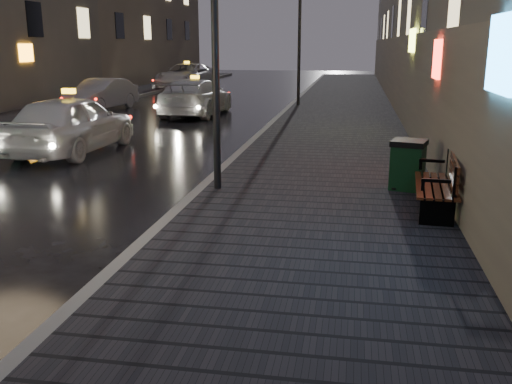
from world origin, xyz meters
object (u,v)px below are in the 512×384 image
(bench, at_px, (441,184))
(car_left_mid, at_px, (101,94))
(trash_bin, at_px, (408,164))
(lamp_near, at_px, (215,11))
(taxi_near, at_px, (71,124))
(lamp_far, at_px, (300,30))
(taxi_far, at_px, (187,76))
(taxi_mid, at_px, (196,97))

(bench, distance_m, car_left_mid, 19.40)
(bench, distance_m, trash_bin, 1.59)
(lamp_near, xyz_separation_m, car_left_mid, (-8.65, 13.68, -2.79))
(bench, height_order, car_left_mid, car_left_mid)
(car_left_mid, bearing_deg, taxi_near, -62.13)
(taxi_near, relative_size, car_left_mid, 1.12)
(lamp_far, relative_size, trash_bin, 5.47)
(lamp_near, xyz_separation_m, taxi_far, (-8.44, 26.55, -2.67))
(taxi_near, bearing_deg, car_left_mid, -67.85)
(car_left_mid, distance_m, taxi_far, 12.87)
(lamp_far, distance_m, taxi_mid, 5.93)
(lamp_near, xyz_separation_m, bench, (4.07, -0.96, -2.85))
(lamp_far, xyz_separation_m, bench, (4.07, -16.96, -2.85))
(trash_bin, relative_size, taxi_mid, 0.19)
(bench, bearing_deg, taxi_near, 157.10)
(taxi_mid, bearing_deg, trash_bin, 123.98)
(taxi_near, relative_size, taxi_mid, 0.91)
(lamp_near, bearing_deg, taxi_near, 142.93)
(taxi_far, bearing_deg, lamp_near, -66.07)
(lamp_near, relative_size, trash_bin, 5.47)
(car_left_mid, relative_size, taxi_mid, 0.81)
(lamp_far, height_order, taxi_far, lamp_far)
(lamp_far, relative_size, car_left_mid, 1.25)
(trash_bin, height_order, car_left_mid, car_left_mid)
(lamp_far, xyz_separation_m, taxi_far, (-8.44, 10.55, -2.67))
(lamp_far, relative_size, bench, 2.71)
(car_left_mid, bearing_deg, trash_bin, -39.20)
(car_left_mid, xyz_separation_m, taxi_mid, (4.71, -1.16, 0.06))
(lamp_near, bearing_deg, lamp_far, 90.00)
(lamp_far, xyz_separation_m, trash_bin, (3.67, -15.42, -2.85))
(lamp_far, xyz_separation_m, car_left_mid, (-8.65, -2.32, -2.79))
(lamp_far, height_order, taxi_near, lamp_far)
(lamp_far, height_order, taxi_mid, lamp_far)
(bench, bearing_deg, trash_bin, 109.53)
(car_left_mid, xyz_separation_m, taxi_far, (0.21, 12.87, 0.13))
(lamp_near, bearing_deg, trash_bin, 8.95)
(lamp_far, distance_m, trash_bin, 16.11)
(taxi_near, distance_m, taxi_mid, 8.81)
(lamp_near, relative_size, car_left_mid, 1.25)
(taxi_near, height_order, taxi_mid, taxi_near)
(lamp_near, relative_size, bench, 2.71)
(taxi_mid, bearing_deg, taxi_near, 84.68)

